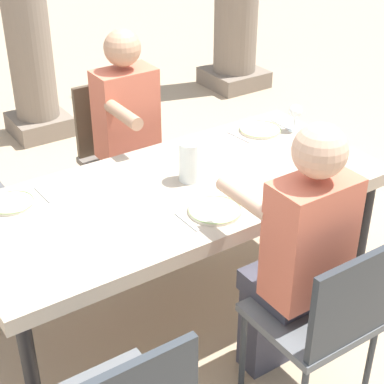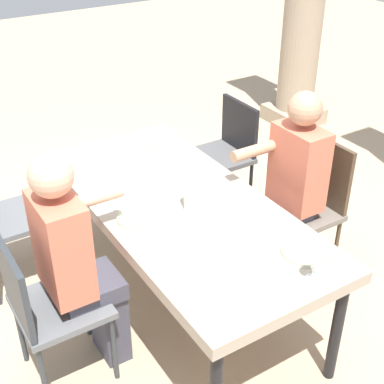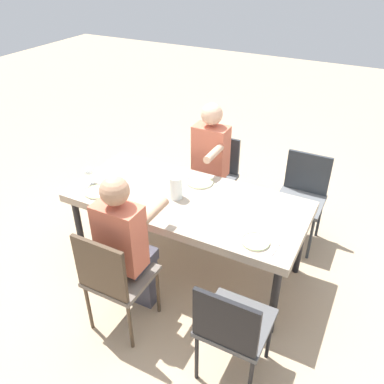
{
  "view_description": "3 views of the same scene",
  "coord_description": "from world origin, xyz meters",
  "px_view_note": "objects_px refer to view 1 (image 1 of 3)",
  "views": [
    {
      "loc": [
        -1.36,
        -2.15,
        2.21
      ],
      "look_at": [
        0.03,
        -0.07,
        0.74
      ],
      "focal_mm": 58.2,
      "sensor_mm": 36.0,
      "label": 1
    },
    {
      "loc": [
        2.24,
        -1.33,
        2.39
      ],
      "look_at": [
        0.04,
        0.05,
        0.82
      ],
      "focal_mm": 50.93,
      "sensor_mm": 36.0,
      "label": 2
    },
    {
      "loc": [
        -1.33,
        2.47,
        2.59
      ],
      "look_at": [
        -0.02,
        -0.06,
        0.78
      ],
      "focal_mm": 37.29,
      "sensor_mm": 36.0,
      "label": 3
    }
  ],
  "objects_px": {
    "plate_1": "(215,210)",
    "plate_2": "(260,130)",
    "chair_mid_south": "(324,317)",
    "diner_man_white": "(132,138)",
    "chair_mid_north": "(119,149)",
    "dining_table": "(178,198)",
    "diner_woman_green": "(296,256)",
    "plate_0": "(11,203)",
    "water_pitcher": "(190,163)",
    "wine_glass_2": "(295,112)"
  },
  "relations": [
    {
      "from": "chair_mid_north",
      "to": "diner_man_white",
      "type": "distance_m",
      "value": 0.24
    },
    {
      "from": "dining_table",
      "to": "diner_man_white",
      "type": "bearing_deg",
      "value": 79.21
    },
    {
      "from": "diner_man_white",
      "to": "plate_2",
      "type": "relative_size",
      "value": 5.56
    },
    {
      "from": "dining_table",
      "to": "plate_1",
      "type": "bearing_deg",
      "value": -86.36
    },
    {
      "from": "dining_table",
      "to": "diner_woman_green",
      "type": "xyz_separation_m",
      "value": [
        0.13,
        -0.68,
        0.02
      ]
    },
    {
      "from": "dining_table",
      "to": "diner_man_white",
      "type": "xyz_separation_m",
      "value": [
        0.13,
        0.69,
        0.01
      ]
    },
    {
      "from": "dining_table",
      "to": "water_pitcher",
      "type": "bearing_deg",
      "value": 19.51
    },
    {
      "from": "diner_woman_green",
      "to": "chair_mid_north",
      "type": "bearing_deg",
      "value": 89.89
    },
    {
      "from": "plate_2",
      "to": "chair_mid_south",
      "type": "bearing_deg",
      "value": -117.16
    },
    {
      "from": "dining_table",
      "to": "chair_mid_north",
      "type": "distance_m",
      "value": 0.9
    },
    {
      "from": "plate_2",
      "to": "diner_woman_green",
      "type": "bearing_deg",
      "value": -121.71
    },
    {
      "from": "chair_mid_south",
      "to": "water_pitcher",
      "type": "distance_m",
      "value": 0.96
    },
    {
      "from": "chair_mid_south",
      "to": "diner_woman_green",
      "type": "height_order",
      "value": "diner_woman_green"
    },
    {
      "from": "plate_0",
      "to": "wine_glass_2",
      "type": "distance_m",
      "value": 1.6
    },
    {
      "from": "chair_mid_north",
      "to": "chair_mid_south",
      "type": "height_order",
      "value": "chair_mid_north"
    },
    {
      "from": "plate_1",
      "to": "wine_glass_2",
      "type": "distance_m",
      "value": 0.98
    },
    {
      "from": "diner_woman_green",
      "to": "diner_man_white",
      "type": "xyz_separation_m",
      "value": [
        -0.0,
        1.37,
        -0.01
      ]
    },
    {
      "from": "chair_mid_north",
      "to": "plate_1",
      "type": "relative_size",
      "value": 3.88
    },
    {
      "from": "chair_mid_south",
      "to": "diner_man_white",
      "type": "bearing_deg",
      "value": 90.11
    },
    {
      "from": "plate_1",
      "to": "plate_2",
      "type": "bearing_deg",
      "value": 37.96
    },
    {
      "from": "diner_man_white",
      "to": "plate_0",
      "type": "distance_m",
      "value": 0.93
    },
    {
      "from": "chair_mid_north",
      "to": "water_pitcher",
      "type": "bearing_deg",
      "value": -93.03
    },
    {
      "from": "plate_2",
      "to": "plate_1",
      "type": "bearing_deg",
      "value": -142.04
    },
    {
      "from": "chair_mid_south",
      "to": "water_pitcher",
      "type": "xyz_separation_m",
      "value": [
        -0.04,
        0.9,
        0.31
      ]
    },
    {
      "from": "chair_mid_south",
      "to": "dining_table",
      "type": "bearing_deg",
      "value": 98.75
    },
    {
      "from": "wine_glass_2",
      "to": "water_pitcher",
      "type": "bearing_deg",
      "value": -169.62
    },
    {
      "from": "chair_mid_north",
      "to": "water_pitcher",
      "type": "relative_size",
      "value": 4.68
    },
    {
      "from": "wine_glass_2",
      "to": "chair_mid_north",
      "type": "bearing_deg",
      "value": 137.05
    },
    {
      "from": "diner_woman_green",
      "to": "chair_mid_south",
      "type": "bearing_deg",
      "value": -89.12
    },
    {
      "from": "chair_mid_north",
      "to": "diner_man_white",
      "type": "xyz_separation_m",
      "value": [
        -0.0,
        -0.19,
        0.15
      ]
    },
    {
      "from": "dining_table",
      "to": "plate_0",
      "type": "distance_m",
      "value": 0.77
    },
    {
      "from": "dining_table",
      "to": "plate_2",
      "type": "distance_m",
      "value": 0.78
    },
    {
      "from": "diner_man_white",
      "to": "water_pitcher",
      "type": "distance_m",
      "value": 0.67
    },
    {
      "from": "dining_table",
      "to": "diner_man_white",
      "type": "relative_size",
      "value": 1.55
    },
    {
      "from": "diner_man_white",
      "to": "water_pitcher",
      "type": "bearing_deg",
      "value": -93.64
    },
    {
      "from": "chair_mid_north",
      "to": "wine_glass_2",
      "type": "distance_m",
      "value": 1.07
    },
    {
      "from": "chair_mid_north",
      "to": "water_pitcher",
      "type": "height_order",
      "value": "water_pitcher"
    },
    {
      "from": "diner_man_white",
      "to": "wine_glass_2",
      "type": "relative_size",
      "value": 8.4
    },
    {
      "from": "diner_man_white",
      "to": "water_pitcher",
      "type": "height_order",
      "value": "diner_man_white"
    },
    {
      "from": "chair_mid_north",
      "to": "chair_mid_south",
      "type": "relative_size",
      "value": 1.06
    },
    {
      "from": "diner_woman_green",
      "to": "plate_2",
      "type": "xyz_separation_m",
      "value": [
        0.59,
        0.96,
        0.05
      ]
    },
    {
      "from": "chair_mid_south",
      "to": "diner_man_white",
      "type": "xyz_separation_m",
      "value": [
        -0.0,
        1.56,
        0.18
      ]
    },
    {
      "from": "plate_0",
      "to": "water_pitcher",
      "type": "xyz_separation_m",
      "value": [
        0.8,
        -0.26,
        0.08
      ]
    },
    {
      "from": "chair_mid_north",
      "to": "plate_1",
      "type": "xyz_separation_m",
      "value": [
        -0.12,
        -1.15,
        0.21
      ]
    },
    {
      "from": "chair_mid_north",
      "to": "chair_mid_south",
      "type": "distance_m",
      "value": 1.75
    },
    {
      "from": "diner_woman_green",
      "to": "plate_0",
      "type": "relative_size",
      "value": 6.33
    },
    {
      "from": "dining_table",
      "to": "water_pitcher",
      "type": "height_order",
      "value": "water_pitcher"
    },
    {
      "from": "diner_woman_green",
      "to": "diner_man_white",
      "type": "bearing_deg",
      "value": 90.0
    },
    {
      "from": "dining_table",
      "to": "chair_mid_north",
      "type": "height_order",
      "value": "chair_mid_north"
    },
    {
      "from": "plate_0",
      "to": "water_pitcher",
      "type": "relative_size",
      "value": 1.04
    }
  ]
}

